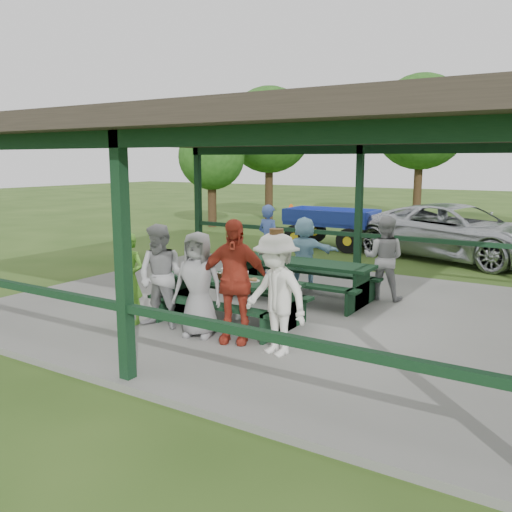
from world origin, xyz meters
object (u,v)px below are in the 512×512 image
Objects in this scene: pickup_truck at (458,232)px; contestant_green at (129,279)px; contestant_grey_mid at (198,284)px; spectator_blue at (269,241)px; spectator_grey at (384,258)px; contestant_grey_left at (161,277)px; picnic_table_far at (301,274)px; contestant_red at (234,281)px; spectator_lblue at (304,252)px; picnic_table_near at (231,295)px; contestant_white_fedora at (276,294)px; farm_trailer at (331,227)px.

contestant_green is at bearing 179.02° from pickup_truck.
pickup_truck is (1.82, 9.38, -0.13)m from contestant_grey_mid.
spectator_blue is 1.03× the size of spectator_grey.
contestant_grey_left is 4.31m from spectator_blue.
pickup_truck is at bearing -109.04° from spectator_blue.
contestant_red is (0.33, -2.77, 0.44)m from picnic_table_far.
spectator_blue is at bearing -43.48° from spectator_lblue.
spectator_lblue is at bearing 91.86° from picnic_table_near.
pickup_truck is at bearing 66.31° from contestant_grey_left.
contestant_grey_left is 0.95× the size of contestant_white_fedora.
picnic_table_far is 2.82m from contestant_red.
contestant_grey_mid is 0.42× the size of farm_trailer.
spectator_lblue reaches higher than picnic_table_near.
contestant_red is at bearing 126.63° from spectator_blue.
contestant_grey_mid reaches higher than picnic_table_near.
contestant_grey_left is 1.35m from contestant_red.
picnic_table_near is 1.44× the size of spectator_blue.
contestant_red is (0.59, -0.77, 0.45)m from picnic_table_near.
spectator_lblue is at bearing -8.62° from spectator_grey.
contestant_red is 9.40m from pickup_truck.
spectator_lblue is (-0.36, 0.85, 0.27)m from picnic_table_far.
picnic_table_far is 1.76× the size of contestant_grey_mid.
contestant_red is 4.63m from spectator_blue.
farm_trailer is at bearing -69.33° from spectator_blue.
contestant_white_fedora is at bearing -70.93° from farm_trailer.
picnic_table_near is at bearing 52.23° from spectator_grey.
picnic_table_far is 3.03m from contestant_grey_left.
contestant_grey_mid is 1.00× the size of spectator_grey.
spectator_lblue is at bearing 112.76° from picnic_table_far.
spectator_blue is at bearing 137.71° from contestant_white_fedora.
contestant_red is 3.75m from spectator_grey.
picnic_table_near is at bearing 74.04° from contestant_grey_mid.
spectator_lblue is at bearing 76.53° from contestant_grey_mid.
spectator_blue reaches higher than spectator_lblue.
picnic_table_far is 3.12m from contestant_white_fedora.
spectator_grey is (1.72, -0.02, 0.05)m from spectator_lblue.
contestant_white_fedora is at bearing 94.07° from spectator_lblue.
contestant_red is 0.48× the size of farm_trailer.
contestant_red is (1.35, 0.06, 0.08)m from contestant_grey_left.
contestant_green is 0.82× the size of contestant_red.
spectator_grey is (1.36, 0.83, 0.33)m from picnic_table_far.
contestant_white_fedora is at bearing -26.40° from contestant_red.
contestant_white_fedora is 1.09× the size of spectator_grey.
contestant_green is at bearing 53.90° from spectator_lblue.
contestant_green is (-1.64, -2.92, 0.27)m from picnic_table_far.
picnic_table_near is 1.43× the size of contestant_grey_left.
contestant_grey_left is 9.55m from farm_trailer.
contestant_grey_mid is 0.97× the size of spectator_blue.
pickup_truck is at bearing 103.34° from contestant_white_fedora.
contestant_grey_left is (0.62, 0.09, 0.08)m from contestant_green.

